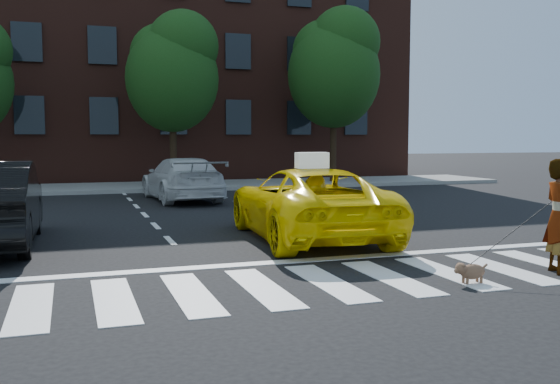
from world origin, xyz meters
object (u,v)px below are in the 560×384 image
at_px(taxi, 308,203).
at_px(white_suv, 182,179).
at_px(dog, 470,271).
at_px(woman, 559,216).
at_px(tree_right, 335,63).
at_px(tree_mid, 173,67).

relative_size(taxi, white_suv, 1.08).
bearing_deg(dog, woman, 7.19).
relative_size(tree_right, woman, 4.36).
height_order(tree_right, taxi, tree_right).
distance_m(tree_mid, dog, 18.37).
xyz_separation_m(taxi, white_suv, (-1.14, 8.54, -0.03)).
relative_size(tree_mid, white_suv, 1.46).
bearing_deg(white_suv, taxi, 93.78).
bearing_deg(tree_mid, tree_right, -0.00).
xyz_separation_m(taxi, dog, (0.73, -4.49, -0.55)).
bearing_deg(tree_mid, dog, -85.61).
xyz_separation_m(tree_right, white_suv, (-7.51, -4.68, -4.56)).
relative_size(tree_mid, tree_right, 0.92).
bearing_deg(tree_right, dog, -107.66).
height_order(taxi, dog, taxi).
xyz_separation_m(tree_right, dog, (-5.64, -17.71, -5.08)).
relative_size(tree_mid, dog, 12.87).
bearing_deg(tree_right, taxi, -115.73).
bearing_deg(tree_right, tree_mid, 180.00).
bearing_deg(woman, tree_mid, 26.34).
distance_m(white_suv, dog, 13.17).
distance_m(tree_mid, white_suv, 6.28).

